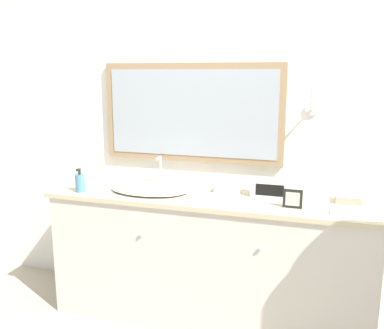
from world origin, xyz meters
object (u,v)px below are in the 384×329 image
(soap_bottle, at_px, (80,183))
(sink_basin, at_px, (150,188))
(picture_frame, at_px, (293,199))
(appliance_box, at_px, (271,188))

(soap_bottle, bearing_deg, sink_basin, 19.38)
(sink_basin, relative_size, picture_frame, 4.78)
(appliance_box, relative_size, picture_frame, 2.19)
(sink_basin, height_order, picture_frame, sink_basin)
(picture_frame, bearing_deg, appliance_box, 126.16)
(soap_bottle, bearing_deg, picture_frame, 2.37)
(picture_frame, bearing_deg, sink_basin, 174.09)
(soap_bottle, distance_m, appliance_box, 1.28)
(appliance_box, height_order, picture_frame, picture_frame)
(soap_bottle, distance_m, picture_frame, 1.41)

